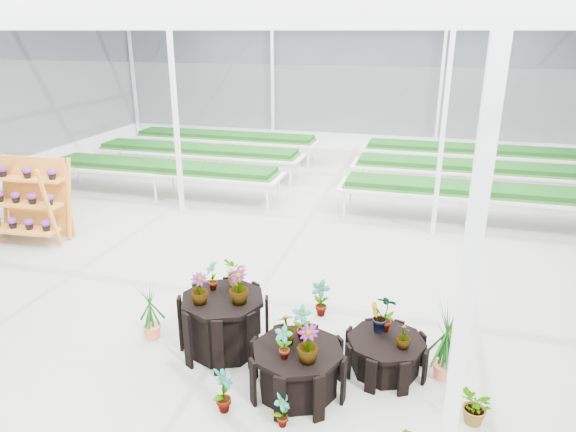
% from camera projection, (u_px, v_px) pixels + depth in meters
% --- Properties ---
extents(ground_plane, '(24.00, 24.00, 0.00)m').
position_uv_depth(ground_plane, '(240.00, 304.00, 8.35)').
color(ground_plane, gray).
rests_on(ground_plane, ground).
extents(greenhouse_shell, '(18.00, 24.00, 4.50)m').
position_uv_depth(greenhouse_shell, '(235.00, 170.00, 7.58)').
color(greenhouse_shell, white).
rests_on(greenhouse_shell, ground).
extents(steel_frame, '(18.00, 24.00, 4.50)m').
position_uv_depth(steel_frame, '(235.00, 170.00, 7.58)').
color(steel_frame, silver).
rests_on(steel_frame, ground).
extents(nursery_benches, '(16.00, 7.00, 0.84)m').
position_uv_depth(nursery_benches, '(327.00, 170.00, 14.73)').
color(nursery_benches, silver).
rests_on(nursery_benches, ground).
extents(plinth_tall, '(1.46, 1.46, 0.81)m').
position_uv_depth(plinth_tall, '(224.00, 323.00, 7.05)').
color(plinth_tall, black).
rests_on(plinth_tall, ground).
extents(plinth_mid, '(1.27, 1.27, 0.61)m').
position_uv_depth(plinth_mid, '(298.00, 370.00, 6.24)').
color(plinth_mid, black).
rests_on(plinth_mid, ground).
extents(plinth_low, '(1.27, 1.27, 0.47)m').
position_uv_depth(plinth_low, '(385.00, 355.00, 6.65)').
color(plinth_low, black).
rests_on(plinth_low, ground).
extents(shelf_rack, '(1.69, 0.98, 1.73)m').
position_uv_depth(shelf_rack, '(26.00, 201.00, 10.62)').
color(shelf_rack, orange).
rests_on(shelf_rack, ground).
extents(nursery_plants, '(4.79, 2.98, 1.29)m').
position_uv_depth(nursery_plants, '(305.00, 328.00, 6.77)').
color(nursery_plants, '#0F3D0F').
rests_on(nursery_plants, ground).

